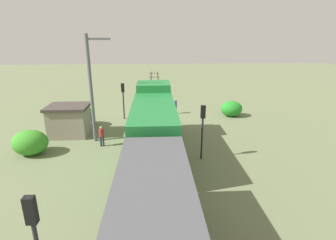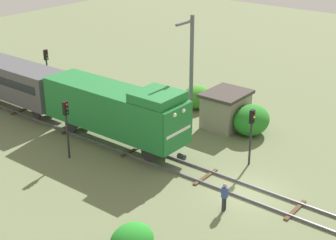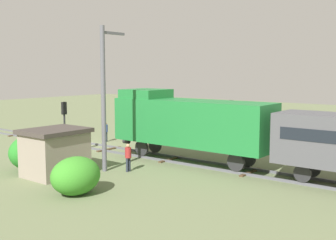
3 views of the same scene
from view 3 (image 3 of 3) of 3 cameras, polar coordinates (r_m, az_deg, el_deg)
The scene contains 12 objects.
ground_plane at distance 34.97m, azimuth -11.43°, elevation -3.40°, with size 107.99×107.99×0.00m, color #66704C.
railway_track at distance 34.96m, azimuth -11.43°, elevation -3.28°, with size 2.40×71.99×0.16m.
locomotive at distance 27.52m, azimuth 2.80°, elevation -0.16°, with size 2.90×11.60×4.60m.
traffic_signal_near at distance 31.23m, azimuth -13.88°, elevation 0.28°, with size 0.32×0.34×3.82m.
traffic_signal_mid at distance 29.75m, azimuth 8.43°, elevation 0.33°, with size 0.32×0.34×4.00m.
worker_near_track at distance 36.30m, azimuth -8.45°, elevation -1.38°, with size 0.38×0.38×1.70m.
worker_by_signal at distance 25.51m, azimuth -5.42°, elevation -4.78°, with size 0.38×0.38×1.70m.
catenary_mast at distance 25.38m, azimuth -8.66°, elevation 3.32°, with size 1.94×0.28×8.69m.
relay_hut at distance 25.24m, azimuth -15.05°, elevation -4.19°, with size 3.50×2.90×2.74m.
bush_near at distance 21.27m, azimuth -12.39°, elevation -7.39°, with size 2.60×2.13×1.89m, color #388826.
bush_mid at distance 27.14m, azimuth -17.77°, elevation -4.13°, with size 3.06×2.50×2.23m, color #277D26.
bush_far at distance 39.92m, azimuth -0.79°, elevation -0.77°, with size 2.35×1.92×1.71m, color #238526.
Camera 3 is at (22.34, 26.20, 6.09)m, focal length 45.00 mm.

